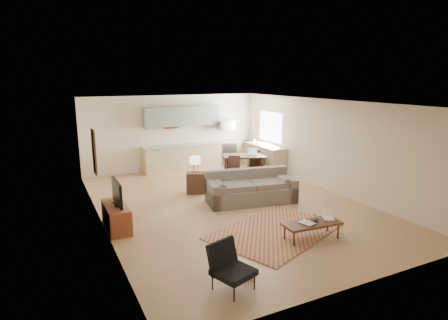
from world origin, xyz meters
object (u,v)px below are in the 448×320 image
console_table (195,183)px  sofa (251,187)px  dining_table (244,165)px  coffee_table (312,231)px  tv_credenza (116,217)px  armchair (234,268)px

console_table → sofa: bearing=-32.9°
sofa → dining_table: size_ratio=1.72×
coffee_table → tv_credenza: bearing=150.2°
armchair → tv_credenza: armchair is taller
tv_credenza → dining_table: 5.56m
tv_credenza → console_table: (2.57, 1.66, 0.03)m
armchair → console_table: size_ratio=1.22×
dining_table → tv_credenza: bearing=-129.0°
armchair → dining_table: size_ratio=0.53×
tv_credenza → console_table: 3.06m
coffee_table → tv_credenza: (-3.54, 2.38, 0.09)m
console_table → dining_table: dining_table is taller
armchair → sofa: bearing=37.1°
sofa → coffee_table: size_ratio=1.98×
console_table → dining_table: 2.51m
coffee_table → armchair: 2.55m
tv_credenza → dining_table: size_ratio=0.84×
sofa → dining_table: 2.81m
coffee_table → dining_table: 5.31m
sofa → armchair: (-2.42, -3.59, -0.05)m
coffee_table → console_table: (-0.96, 4.05, 0.12)m
dining_table → armchair: bearing=-99.6°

